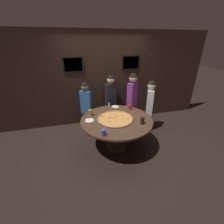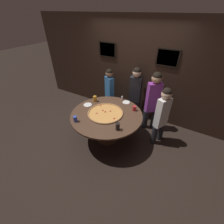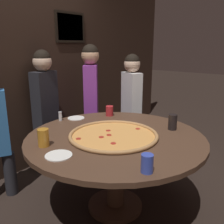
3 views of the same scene
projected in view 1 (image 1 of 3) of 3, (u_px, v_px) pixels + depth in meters
ground_plane at (116, 146)px, 3.65m from camera, size 24.00×24.00×0.00m
back_wall at (103, 80)px, 4.31m from camera, size 6.40×0.08×2.60m
dining_table at (116, 124)px, 3.39m from camera, size 1.59×1.59×0.74m
giant_pizza at (115, 119)px, 3.32m from camera, size 0.79×0.79×0.03m
drink_cup_far_right at (142, 121)px, 3.11m from camera, size 0.08×0.08×0.15m
drink_cup_front_edge at (130, 107)px, 3.79m from camera, size 0.08×0.08×0.11m
drink_cup_centre_back at (90, 113)px, 3.46m from camera, size 0.09×0.09×0.14m
drink_cup_far_left at (103, 133)px, 2.73m from camera, size 0.08×0.08×0.12m
white_plate_far_back at (116, 107)px, 3.94m from camera, size 0.18×0.18×0.01m
white_plate_beside_cup at (89, 120)px, 3.27m from camera, size 0.20×0.20×0.01m
condiment_shaker at (109, 105)px, 3.96m from camera, size 0.04×0.04×0.10m
diner_side_right at (111, 97)px, 4.37m from camera, size 0.38×0.22×1.47m
diner_far_left at (150, 103)px, 4.01m from camera, size 0.27×0.37×1.41m
diner_centre_back at (86, 103)px, 4.12m from camera, size 0.35×0.27×1.34m
diner_side_left at (132, 97)px, 4.27m from camera, size 0.39×0.34×1.53m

